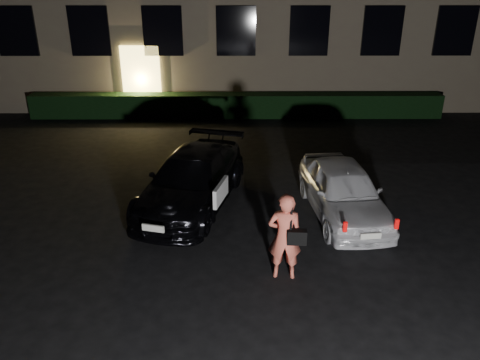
{
  "coord_description": "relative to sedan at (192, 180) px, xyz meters",
  "views": [
    {
      "loc": [
        0.05,
        -6.36,
        4.82
      ],
      "look_at": [
        0.1,
        2.0,
        1.15
      ],
      "focal_mm": 35.0,
      "sensor_mm": 36.0,
      "label": 1
    }
  ],
  "objects": [
    {
      "name": "ground",
      "position": [
        0.98,
        -3.27,
        -0.6
      ],
      "size": [
        80.0,
        80.0,
        0.0
      ],
      "primitive_type": "plane",
      "color": "black",
      "rests_on": "ground"
    },
    {
      "name": "hedge",
      "position": [
        0.98,
        7.23,
        -0.17
      ],
      "size": [
        15.0,
        0.7,
        0.85
      ],
      "primitive_type": "cube",
      "color": "black",
      "rests_on": "ground"
    },
    {
      "name": "sedan",
      "position": [
        0.0,
        0.0,
        0.0
      ],
      "size": [
        2.66,
        4.41,
        1.2
      ],
      "rotation": [
        0.0,
        0.0,
        -0.26
      ],
      "color": "black",
      "rests_on": "ground"
    },
    {
      "name": "hatch",
      "position": [
        3.29,
        -0.56,
        -0.01
      ],
      "size": [
        1.72,
        3.55,
        1.17
      ],
      "rotation": [
        0.0,
        0.0,
        0.1
      ],
      "color": "white",
      "rests_on": "ground"
    },
    {
      "name": "man",
      "position": [
        1.82,
        -2.83,
        0.2
      ],
      "size": [
        0.65,
        0.41,
        1.58
      ],
      "rotation": [
        0.0,
        0.0,
        3.09
      ],
      "color": "#DE624D",
      "rests_on": "ground"
    }
  ]
}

